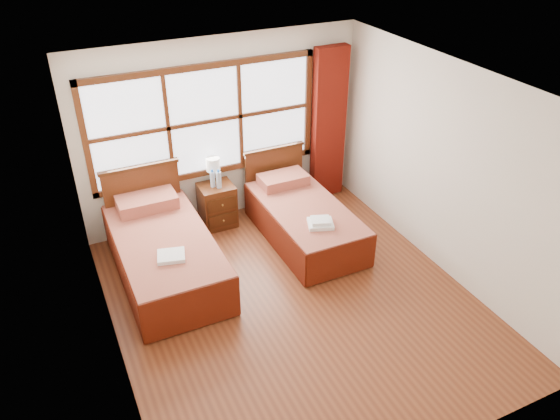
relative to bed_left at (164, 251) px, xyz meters
name	(u,v)px	position (x,y,z in m)	size (l,w,h in m)	color
floor	(294,302)	(1.21, -1.20, -0.33)	(4.50, 4.50, 0.00)	brown
ceiling	(298,88)	(1.21, -1.20, 2.27)	(4.50, 4.50, 0.00)	white
wall_back	(222,131)	(1.21, 1.05, 0.97)	(4.00, 4.00, 0.00)	silver
wall_left	(102,256)	(-0.79, -1.20, 0.97)	(4.50, 4.50, 0.00)	silver
wall_right	(447,171)	(3.21, -1.20, 0.97)	(4.50, 4.50, 0.00)	silver
window	(205,122)	(0.96, 1.02, 1.17)	(3.16, 0.06, 1.56)	white
curtain	(329,125)	(2.81, 0.91, 0.84)	(0.50, 0.16, 2.30)	maroon
bed_left	(164,251)	(0.00, 0.00, 0.00)	(1.11, 2.16, 1.08)	#40200D
bed_right	(303,218)	(1.93, 0.00, -0.03)	(1.00, 2.02, 0.97)	#40200D
nightstand	(217,205)	(0.98, 0.80, -0.02)	(0.47, 0.46, 0.63)	#502611
towels_left	(171,256)	(-0.02, -0.51, 0.27)	(0.36, 0.33, 0.05)	white
towels_right	(320,223)	(1.89, -0.55, 0.23)	(0.39, 0.37, 0.09)	white
lamp	(213,165)	(1.00, 0.92, 0.56)	(0.19, 0.19, 0.37)	#C38C3E
bottle_near	(213,179)	(0.94, 0.80, 0.41)	(0.07, 0.07, 0.26)	#A9C2D9
bottle_far	(219,180)	(1.01, 0.73, 0.42)	(0.07, 0.07, 0.27)	#A9C2D9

